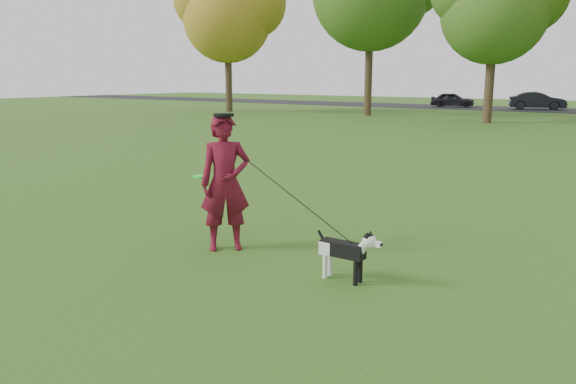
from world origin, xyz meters
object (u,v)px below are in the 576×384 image
Objects in this scene: car_mid at (537,101)px; car_left at (452,100)px; dog at (348,249)px; man at (225,183)px.

car_left is at bearing 72.47° from car_mid.
dog is at bearing 170.63° from car_mid.
car_mid is (-5.76, 40.19, 0.26)m from dog.
man is at bearing -178.86° from car_left.
car_mid is at bearing -103.12° from car_left.
car_mid is at bearing 49.58° from man.
dog is at bearing -50.33° from man.
man is at bearing 167.70° from car_mid.
car_left is at bearing 58.61° from man.
car_mid reaches higher than dog.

